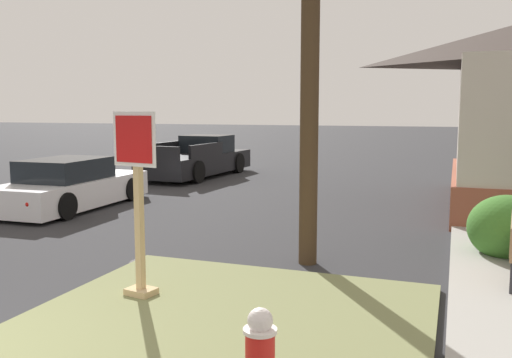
# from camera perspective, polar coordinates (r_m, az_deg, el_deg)

# --- Properties ---
(grass_corner_patch) EXTENTS (4.56, 5.02, 0.08)m
(grass_corner_patch) POSITION_cam_1_polar(r_m,az_deg,el_deg) (6.15, -4.83, -15.83)
(grass_corner_patch) COLOR olive
(grass_corner_patch) RESTS_ON ground
(stop_sign) EXTENTS (0.67, 0.34, 2.34)m
(stop_sign) POSITION_cam_1_polar(r_m,az_deg,el_deg) (7.10, -12.09, -3.02)
(stop_sign) COLOR tan
(stop_sign) RESTS_ON grass_corner_patch
(manhole_cover) EXTENTS (0.70, 0.70, 0.02)m
(manhole_cover) POSITION_cam_1_polar(r_m,az_deg,el_deg) (9.08, -10.78, -8.48)
(manhole_cover) COLOR black
(manhole_cover) RESTS_ON ground
(parked_sedan_white) EXTENTS (1.98, 4.50, 1.25)m
(parked_sedan_white) POSITION_cam_1_polar(r_m,az_deg,el_deg) (14.45, -18.62, -0.73)
(parked_sedan_white) COLOR silver
(parked_sedan_white) RESTS_ON ground
(pickup_truck_black) EXTENTS (2.19, 5.59, 1.48)m
(pickup_truck_black) POSITION_cam_1_polar(r_m,az_deg,el_deg) (20.35, -5.97, 2.02)
(pickup_truck_black) COLOR black
(pickup_truck_black) RESTS_ON ground
(shrub_by_curb) EXTENTS (1.26, 1.26, 1.07)m
(shrub_by_curb) POSITION_cam_1_polar(r_m,az_deg,el_deg) (9.83, 24.59, -4.63)
(shrub_by_curb) COLOR #3B7228
(shrub_by_curb) RESTS_ON ground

